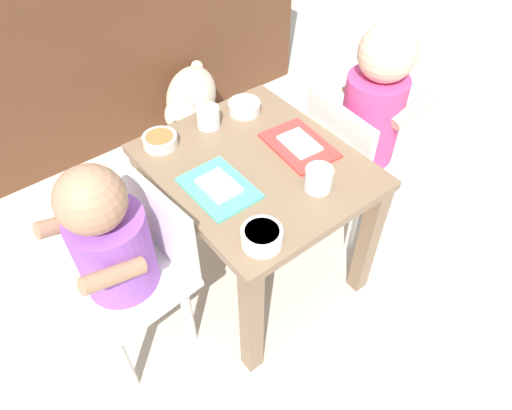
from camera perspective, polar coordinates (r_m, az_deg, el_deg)
The scene contains 13 objects.
ground_plane at distance 1.56m, azimuth 0.00°, elevation -7.57°, with size 7.00×7.00×0.00m, color beige.
kitchen_cabinet_back at distance 2.01m, azimuth -19.54°, elevation 19.83°, with size 1.74×0.35×0.88m, color #56331E.
dining_table at distance 1.28m, azimuth 0.00°, elevation 2.23°, with size 0.48×0.56×0.46m.
seated_child_left at distance 1.12m, azimuth -16.70°, elevation -4.74°, with size 0.30×0.30×0.66m.
seated_child_right at distance 1.44m, azimuth 13.79°, elevation 10.87°, with size 0.30×0.30×0.72m.
dog at distance 1.89m, azimuth -8.02°, elevation 12.61°, with size 0.37×0.39×0.33m.
food_tray_left at distance 1.14m, azimuth -4.55°, elevation 2.17°, with size 0.14×0.19×0.02m.
food_tray_right at distance 1.27m, azimuth 5.33°, elevation 7.32°, with size 0.15×0.21×0.02m.
water_cup_left at distance 1.14m, azimuth 7.64°, elevation 3.05°, with size 0.07×0.07×0.06m.
water_cup_right at distance 1.33m, azimuth -5.86°, elevation 10.53°, with size 0.07×0.07×0.06m.
cereal_bowl_left_side at distance 1.38m, azimuth -1.44°, elevation 11.91°, with size 0.09×0.09×0.03m.
veggie_bowl_far at distance 1.29m, azimuth -11.64°, elevation 7.75°, with size 0.09×0.09×0.03m.
cereal_bowl_right_side at distance 1.01m, azimuth 0.73°, elevation -3.84°, with size 0.09×0.09×0.04m.
Camera 1 is at (-0.56, -0.72, 1.26)m, focal length 32.77 mm.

